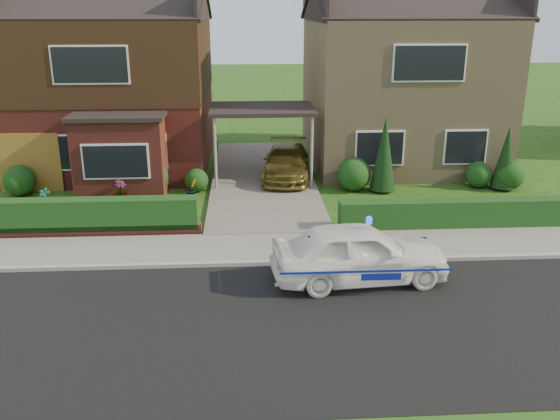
{
  "coord_description": "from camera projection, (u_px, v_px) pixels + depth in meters",
  "views": [
    {
      "loc": [
        -0.66,
        -10.76,
        6.22
      ],
      "look_at": [
        0.2,
        3.5,
        1.33
      ],
      "focal_mm": 38.0,
      "sensor_mm": 36.0,
      "label": 1
    }
  ],
  "objects": [
    {
      "name": "shrub_left_near",
      "position": [
        196.0,
        180.0,
        21.01
      ],
      "size": [
        0.84,
        0.84,
        0.84
      ],
      "primitive_type": "sphere",
      "color": "#123A16",
      "rests_on": "ground"
    },
    {
      "name": "sidewalk",
      "position": [
        271.0,
        248.0,
        16.07
      ],
      "size": [
        60.0,
        2.0,
        0.1
      ],
      "primitive_type": "cube",
      "color": "slate",
      "rests_on": "ground"
    },
    {
      "name": "potted_plant_a",
      "position": [
        45.0,
        200.0,
        19.08
      ],
      "size": [
        0.43,
        0.35,
        0.72
      ],
      "primitive_type": "imported",
      "rotation": [
        0.0,
        0.0,
        -0.26
      ],
      "color": "gray",
      "rests_on": "ground"
    },
    {
      "name": "carport_link",
      "position": [
        262.0,
        110.0,
        21.7
      ],
      "size": [
        3.8,
        3.0,
        2.77
      ],
      "color": "black",
      "rests_on": "ground"
    },
    {
      "name": "dwarf_wall",
      "position": [
        66.0,
        232.0,
        16.83
      ],
      "size": [
        7.7,
        0.25,
        0.36
      ],
      "primitive_type": "cube",
      "color": "maroon",
      "rests_on": "ground"
    },
    {
      "name": "police_car",
      "position": [
        359.0,
        253.0,
        14.01
      ],
      "size": [
        3.85,
        4.31,
        1.59
      ],
      "rotation": [
        0.0,
        0.0,
        1.66
      ],
      "color": "white",
      "rests_on": "ground"
    },
    {
      "name": "ground",
      "position": [
        280.0,
        326.0,
        12.21
      ],
      "size": [
        120.0,
        120.0,
        0.0
      ],
      "primitive_type": "plane",
      "color": "#1A4512",
      "rests_on": "ground"
    },
    {
      "name": "garage_door",
      "position": [
        29.0,
        163.0,
        20.81
      ],
      "size": [
        2.2,
        0.1,
        2.1
      ],
      "primitive_type": "cube",
      "color": "brown",
      "rests_on": "ground"
    },
    {
      "name": "shrub_left_mid",
      "position": [
        149.0,
        177.0,
        20.55
      ],
      "size": [
        1.32,
        1.32,
        1.32
      ],
      "primitive_type": "sphere",
      "color": "#123A16",
      "rests_on": "ground"
    },
    {
      "name": "kerb",
      "position": [
        273.0,
        263.0,
        15.07
      ],
      "size": [
        60.0,
        0.16,
        0.12
      ],
      "primitive_type": "cube",
      "color": "#9E9993",
      "rests_on": "ground"
    },
    {
      "name": "driveway",
      "position": [
        263.0,
        178.0,
        22.58
      ],
      "size": [
        3.8,
        12.0,
        0.12
      ],
      "primitive_type": "cube",
      "color": "#666059",
      "rests_on": "ground"
    },
    {
      "name": "hedge_left",
      "position": [
        68.0,
        236.0,
        17.03
      ],
      "size": [
        7.5,
        0.55,
        0.9
      ],
      "primitive_type": "cube",
      "color": "#123A16",
      "rests_on": "ground"
    },
    {
      "name": "shrub_left_far",
      "position": [
        19.0,
        181.0,
        20.52
      ],
      "size": [
        1.08,
        1.08,
        1.08
      ],
      "primitive_type": "sphere",
      "color": "#123A16",
      "rests_on": "ground"
    },
    {
      "name": "shrub_right_far",
      "position": [
        509.0,
        175.0,
        21.23
      ],
      "size": [
        1.08,
        1.08,
        1.08
      ],
      "primitive_type": "sphere",
      "color": "#123A16",
      "rests_on": "ground"
    },
    {
      "name": "house_right",
      "position": [
        399.0,
        73.0,
        24.58
      ],
      "size": [
        7.5,
        8.06,
        7.25
      ],
      "color": "tan",
      "rests_on": "ground"
    },
    {
      "name": "road",
      "position": [
        280.0,
        326.0,
        12.21
      ],
      "size": [
        60.0,
        6.0,
        0.02
      ],
      "primitive_type": "cube",
      "color": "black",
      "rests_on": "ground"
    },
    {
      "name": "potted_plant_b",
      "position": [
        192.0,
        189.0,
        20.15
      ],
      "size": [
        0.5,
        0.49,
        0.72
      ],
      "primitive_type": "imported",
      "rotation": [
        0.0,
        0.0,
        0.64
      ],
      "color": "gray",
      "rests_on": "ground"
    },
    {
      "name": "house_left",
      "position": [
        116.0,
        71.0,
        23.78
      ],
      "size": [
        7.5,
        9.53,
        7.25
      ],
      "color": "maroon",
      "rests_on": "ground"
    },
    {
      "name": "conifer_a",
      "position": [
        384.0,
        156.0,
        20.72
      ],
      "size": [
        0.9,
        0.9,
        2.6
      ],
      "primitive_type": "cone",
      "color": "black",
      "rests_on": "ground"
    },
    {
      "name": "shrub_right_near",
      "position": [
        354.0,
        174.0,
        21.08
      ],
      "size": [
        1.2,
        1.2,
        1.2
      ],
      "primitive_type": "sphere",
      "color": "#123A16",
      "rests_on": "ground"
    },
    {
      "name": "driveway_car",
      "position": [
        286.0,
        162.0,
        22.25
      ],
      "size": [
        2.13,
        4.26,
        1.19
      ],
      "primitive_type": "imported",
      "rotation": [
        0.0,
        0.0,
        -0.12
      ],
      "color": "olive",
      "rests_on": "driveway"
    },
    {
      "name": "shrub_right_mid",
      "position": [
        479.0,
        175.0,
        21.48
      ],
      "size": [
        0.96,
        0.96,
        0.96
      ],
      "primitive_type": "sphere",
      "color": "#123A16",
      "rests_on": "ground"
    },
    {
      "name": "potted_plant_c",
      "position": [
        121.0,
        192.0,
        19.69
      ],
      "size": [
        0.62,
        0.62,
        0.8
      ],
      "primitive_type": "imported",
      "rotation": [
        0.0,
        0.0,
        0.97
      ],
      "color": "gray",
      "rests_on": "ground"
    },
    {
      "name": "conifer_b",
      "position": [
        506.0,
        160.0,
        21.04
      ],
      "size": [
        0.9,
        0.9,
        2.2
      ],
      "primitive_type": "cone",
      "color": "black",
      "rests_on": "ground"
    },
    {
      "name": "hedge_right",
      "position": [
        464.0,
        229.0,
        17.6
      ],
      "size": [
        7.5,
        0.55,
        0.8
      ],
      "primitive_type": "cube",
      "color": "#123A16",
      "rests_on": "ground"
    }
  ]
}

